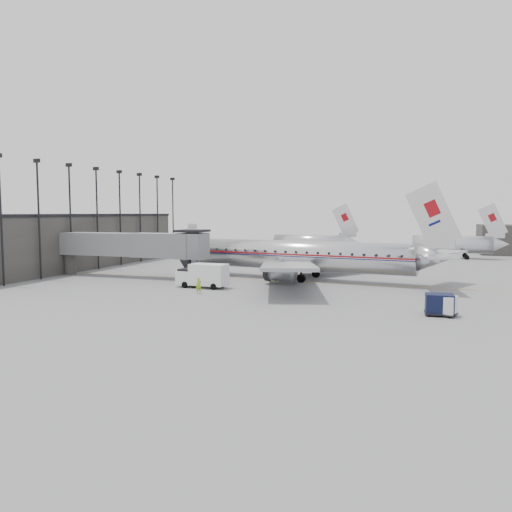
{
  "coord_description": "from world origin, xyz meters",
  "views": [
    {
      "loc": [
        18.49,
        -53.39,
        8.52
      ],
      "look_at": [
        -0.63,
        4.35,
        3.2
      ],
      "focal_mm": 35.0,
      "sensor_mm": 36.0,
      "label": 1
    }
  ],
  "objects_px": {
    "baggage_cart_navy": "(439,304)",
    "baggage_cart_white": "(442,305)",
    "ramp_worker": "(199,286)",
    "service_van": "(203,275)",
    "airliner": "(300,256)"
  },
  "relations": [
    {
      "from": "service_van",
      "to": "baggage_cart_white",
      "type": "distance_m",
      "value": 26.48
    },
    {
      "from": "baggage_cart_white",
      "to": "ramp_worker",
      "type": "xyz_separation_m",
      "value": [
        -23.89,
        4.0,
        -0.05
      ]
    },
    {
      "from": "airliner",
      "to": "baggage_cart_white",
      "type": "height_order",
      "value": "airliner"
    },
    {
      "from": "airliner",
      "to": "service_van",
      "type": "relative_size",
      "value": 6.45
    },
    {
      "from": "baggage_cart_navy",
      "to": "baggage_cart_white",
      "type": "bearing_deg",
      "value": -3.52
    },
    {
      "from": "service_van",
      "to": "baggage_cart_white",
      "type": "relative_size",
      "value": 2.33
    },
    {
      "from": "airliner",
      "to": "baggage_cart_white",
      "type": "bearing_deg",
      "value": -39.98
    },
    {
      "from": "service_van",
      "to": "airliner",
      "type": "bearing_deg",
      "value": 53.42
    },
    {
      "from": "airliner",
      "to": "service_van",
      "type": "distance_m",
      "value": 13.73
    },
    {
      "from": "baggage_cart_white",
      "to": "ramp_worker",
      "type": "relative_size",
      "value": 1.5
    },
    {
      "from": "service_van",
      "to": "baggage_cart_navy",
      "type": "xyz_separation_m",
      "value": [
        25.0,
        -8.0,
        -0.47
      ]
    },
    {
      "from": "baggage_cart_navy",
      "to": "ramp_worker",
      "type": "relative_size",
      "value": 1.42
    },
    {
      "from": "service_van",
      "to": "baggage_cart_white",
      "type": "xyz_separation_m",
      "value": [
        25.24,
        -8.0,
        -0.54
      ]
    },
    {
      "from": "ramp_worker",
      "to": "airliner",
      "type": "bearing_deg",
      "value": 23.27
    },
    {
      "from": "baggage_cart_white",
      "to": "ramp_worker",
      "type": "height_order",
      "value": "ramp_worker"
    }
  ]
}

